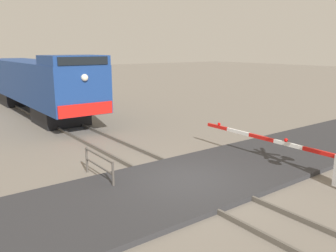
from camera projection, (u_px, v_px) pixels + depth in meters
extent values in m
plane|color=slate|center=(187.00, 184.00, 11.63)|extent=(160.00, 160.00, 0.00)
cube|color=#59544C|center=(170.00, 186.00, 11.19)|extent=(0.08, 80.00, 0.15)
cube|color=#59544C|center=(203.00, 177.00, 12.03)|extent=(0.08, 80.00, 0.15)
cube|color=#2D2D30|center=(187.00, 181.00, 11.61)|extent=(36.00, 4.41, 0.16)
cube|color=black|center=(60.00, 115.00, 20.83)|extent=(2.62, 3.20, 1.05)
cube|color=black|center=(20.00, 98.00, 28.20)|extent=(2.62, 3.20, 1.05)
cube|color=navy|center=(35.00, 79.00, 24.12)|extent=(3.08, 17.15, 2.55)
cube|color=navy|center=(73.00, 60.00, 18.12)|extent=(3.02, 2.65, 0.50)
cube|color=black|center=(84.00, 61.00, 17.07)|extent=(2.62, 0.06, 0.40)
cube|color=red|center=(86.00, 110.00, 17.60)|extent=(2.93, 0.08, 0.64)
sphere|color=#F2EACC|center=(85.00, 78.00, 17.23)|extent=(0.36, 0.36, 0.36)
cube|color=red|center=(319.00, 152.00, 11.88)|extent=(0.10, 1.23, 0.14)
cube|color=white|center=(288.00, 144.00, 12.84)|extent=(0.10, 1.23, 0.14)
cube|color=red|center=(261.00, 138.00, 13.80)|extent=(0.10, 1.23, 0.14)
cube|color=white|center=(238.00, 132.00, 14.76)|extent=(0.10, 1.23, 0.14)
cube|color=red|center=(218.00, 127.00, 15.72)|extent=(0.10, 1.23, 0.14)
sphere|color=red|center=(286.00, 140.00, 12.89)|extent=(0.14, 0.14, 0.14)
sphere|color=red|center=(219.00, 124.00, 15.63)|extent=(0.14, 0.14, 0.14)
cylinder|color=#4C4742|center=(113.00, 176.00, 10.99)|extent=(0.08, 0.08, 0.95)
cylinder|color=#4C4742|center=(87.00, 160.00, 12.58)|extent=(0.08, 0.08, 0.95)
cylinder|color=#4C4742|center=(98.00, 155.00, 11.69)|extent=(0.06, 2.04, 0.06)
cylinder|color=#4C4742|center=(99.00, 166.00, 11.77)|extent=(0.06, 2.04, 0.06)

